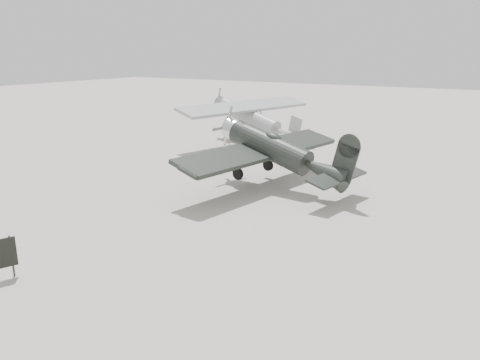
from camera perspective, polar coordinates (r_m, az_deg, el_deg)
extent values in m
plane|color=#ABA497|center=(18.61, -3.75, -6.19)|extent=(160.00, 160.00, 0.00)
cylinder|color=black|center=(23.96, 4.17, 3.72)|extent=(4.25, 2.00, 1.30)
cone|color=black|center=(22.26, 10.44, 2.71)|extent=(2.59, 1.62, 1.21)
cylinder|color=silver|center=(25.74, -0.84, 4.59)|extent=(1.03, 1.28, 1.15)
cone|color=silver|center=(26.11, -1.74, 4.74)|extent=(0.41, 0.57, 0.52)
cube|color=silver|center=(26.07, -1.64, 4.72)|extent=(0.08, 0.17, 2.41)
ellipsoid|color=black|center=(23.96, 3.85, 5.13)|extent=(1.12, 0.80, 0.43)
cube|color=black|center=(24.42, 2.95, 3.19)|extent=(3.90, 11.31, 0.20)
cube|color=black|center=(21.89, 12.10, 2.53)|extent=(1.70, 4.02, 0.09)
cube|color=black|center=(21.66, 12.53, 4.50)|extent=(1.11, 0.29, 1.67)
cylinder|color=black|center=(24.02, 0.34, -0.13)|extent=(0.65, 0.26, 0.63)
cylinder|color=black|center=(25.89, 4.01, 0.99)|extent=(0.65, 0.26, 0.63)
cylinder|color=#333333|center=(23.86, 0.34, 1.31)|extent=(0.12, 0.12, 1.30)
cylinder|color=#333333|center=(25.74, 4.04, 2.33)|extent=(0.12, 0.12, 1.30)
cylinder|color=black|center=(21.88, 12.56, 1.30)|extent=(0.21, 0.11, 0.20)
cylinder|color=gray|center=(36.06, 1.08, 7.73)|extent=(5.83, 2.62, 1.21)
cone|color=gray|center=(33.48, 5.77, 7.04)|extent=(2.19, 1.56, 1.10)
cone|color=gray|center=(38.36, -2.31, 8.19)|extent=(0.93, 1.27, 1.14)
cube|color=gray|center=(38.69, -2.75, 8.25)|extent=(0.09, 0.16, 2.42)
cube|color=gray|center=(36.29, 0.59, 8.86)|extent=(5.08, 12.22, 0.20)
cube|color=gray|center=(33.12, 6.50, 7.03)|extent=(1.90, 3.87, 0.09)
cube|color=gray|center=(32.96, 6.69, 8.23)|extent=(0.98, 0.34, 1.43)
cylinder|color=black|center=(36.13, -1.28, 5.06)|extent=(0.63, 0.30, 0.62)
cylinder|color=black|center=(37.78, 1.43, 5.52)|extent=(0.63, 0.30, 0.62)
cylinder|color=#333333|center=(36.02, -1.29, 6.04)|extent=(0.12, 0.12, 1.32)
cylinder|color=#333333|center=(37.68, 1.44, 6.46)|extent=(0.12, 0.12, 1.32)
cylinder|color=black|center=(33.04, 6.78, 6.32)|extent=(0.21, 0.12, 0.20)
cylinder|color=#333333|center=(16.39, -26.06, -8.34)|extent=(0.08, 0.08, 1.37)
cube|color=black|center=(16.30, -27.22, -8.02)|extent=(0.43, 0.90, 0.95)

